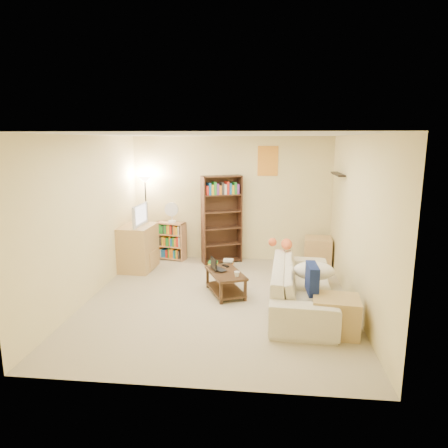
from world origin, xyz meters
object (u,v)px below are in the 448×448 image
at_px(tall_bookshelf, 222,217).
at_px(floor_lamp, 145,193).
at_px(tabby_cat, 284,244).
at_px(side_table, 318,252).
at_px(mug, 237,274).
at_px(short_bookshelf, 171,241).
at_px(desk_fan, 172,212).
at_px(sofa, 302,286).
at_px(laptop, 221,269).
at_px(television, 137,215).
at_px(tv_stand, 138,247).
at_px(coffee_table, 226,280).
at_px(end_cabinet, 336,315).

bearing_deg(tall_bookshelf, floor_lamp, 153.28).
xyz_separation_m(tabby_cat, side_table, (0.71, 1.12, -0.45)).
bearing_deg(mug, side_table, 51.11).
relative_size(short_bookshelf, desk_fan, 1.86).
bearing_deg(desk_fan, sofa, -41.34).
bearing_deg(laptop, desk_fan, -4.86).
xyz_separation_m(television, tall_bookshelf, (1.53, 0.61, -0.13)).
bearing_deg(floor_lamp, mug, -44.74).
height_order(tv_stand, floor_lamp, floor_lamp).
bearing_deg(coffee_table, desk_fan, 101.78).
xyz_separation_m(tabby_cat, television, (-2.71, 0.63, 0.32)).
bearing_deg(laptop, coffee_table, 176.94).
bearing_deg(short_bookshelf, tv_stand, -111.07).
xyz_separation_m(tv_stand, desk_fan, (0.51, 0.65, 0.59)).
bearing_deg(tv_stand, sofa, -23.40).
bearing_deg(sofa, tv_stand, 66.49).
xyz_separation_m(tall_bookshelf, short_bookshelf, (-1.07, 0.08, -0.53)).
bearing_deg(tv_stand, desk_fan, 55.36).
bearing_deg(tall_bookshelf, sofa, -79.87).
bearing_deg(desk_fan, tv_stand, -128.15).
height_order(tall_bookshelf, side_table, tall_bookshelf).
relative_size(mug, television, 0.15).
xyz_separation_m(coffee_table, short_bookshelf, (-1.31, 1.79, 0.16)).
bearing_deg(short_bookshelf, tabby_cat, -17.46).
height_order(sofa, tabby_cat, tabby_cat).
xyz_separation_m(sofa, laptop, (-1.26, 0.52, 0.06)).
distance_m(laptop, short_bookshelf, 2.07).
xyz_separation_m(laptop, television, (-1.69, 0.98, 0.67)).
distance_m(laptop, desk_fan, 2.11).
relative_size(sofa, coffee_table, 2.40).
bearing_deg(sofa, coffee_table, 74.44).
xyz_separation_m(sofa, end_cabinet, (0.36, -0.77, -0.08)).
bearing_deg(tall_bookshelf, desk_fan, 154.07).
bearing_deg(coffee_table, sofa, -43.24).
relative_size(sofa, end_cabinet, 3.92).
xyz_separation_m(mug, side_table, (1.44, 1.79, -0.12)).
bearing_deg(desk_fan, coffee_table, -53.93).
bearing_deg(television, sofa, -113.40).
relative_size(laptop, short_bookshelf, 0.49).
bearing_deg(sofa, floor_lamp, 57.08).
distance_m(short_bookshelf, floor_lamp, 1.10).
relative_size(television, side_table, 1.23).
xyz_separation_m(coffee_table, side_table, (1.64, 1.59, 0.06)).
bearing_deg(sofa, desk_fan, 52.05).
bearing_deg(side_table, tall_bookshelf, 176.41).
bearing_deg(tv_stand, tabby_cat, -9.53).
height_order(sofa, side_table, sofa).
distance_m(floor_lamp, side_table, 3.62).
distance_m(mug, end_cabinet, 1.66).
bearing_deg(mug, floor_lamp, 135.26).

